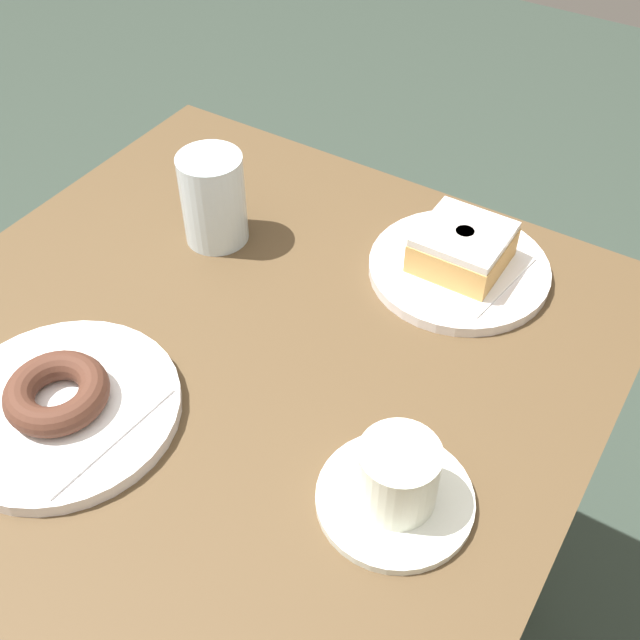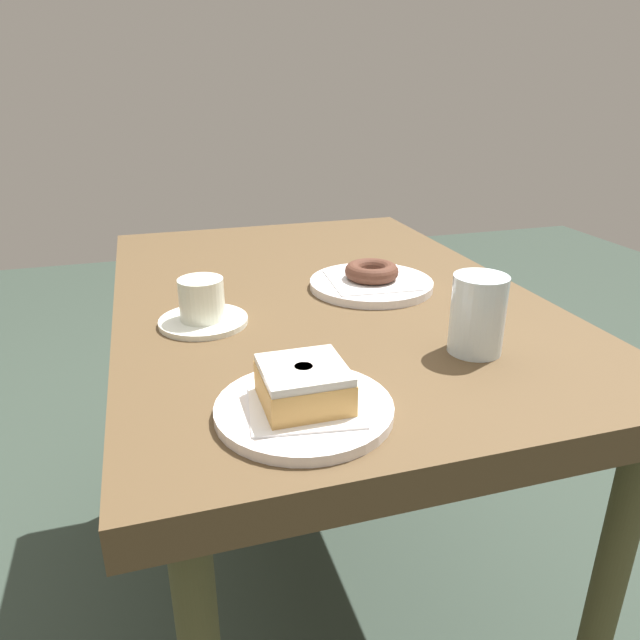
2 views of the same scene
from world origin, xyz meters
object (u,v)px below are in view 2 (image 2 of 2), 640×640
object	(u,v)px
plate_glazed_square	(304,409)
donut_chocolate_ring	(372,271)
donut_glazed_square	(304,384)
plate_chocolate_ring	(371,284)
coffee_cup	(202,306)
water_glass	(478,314)

from	to	relation	value
plate_glazed_square	donut_chocolate_ring	bearing A→B (deg)	148.84
donut_glazed_square	plate_chocolate_ring	distance (m)	0.47
coffee_cup	plate_glazed_square	bearing A→B (deg)	14.74
donut_glazed_square	donut_chocolate_ring	xyz separation A→B (m)	(-0.40, 0.24, -0.01)
donut_chocolate_ring	water_glass	world-z (taller)	water_glass
plate_glazed_square	water_glass	world-z (taller)	water_glass
donut_glazed_square	water_glass	distance (m)	0.30
plate_chocolate_ring	donut_chocolate_ring	distance (m)	0.03
donut_glazed_square	plate_chocolate_ring	xyz separation A→B (m)	(-0.40, 0.24, -0.03)
donut_glazed_square	water_glass	bearing A→B (deg)	108.78
donut_chocolate_ring	donut_glazed_square	bearing A→B (deg)	-31.16
plate_chocolate_ring	donut_glazed_square	bearing A→B (deg)	-31.16
water_glass	plate_glazed_square	bearing A→B (deg)	-71.22
donut_chocolate_ring	water_glass	xyz separation A→B (m)	(0.31, 0.04, 0.02)
plate_glazed_square	donut_glazed_square	distance (m)	0.03
plate_glazed_square	plate_chocolate_ring	bearing A→B (deg)	148.84
plate_glazed_square	donut_chocolate_ring	world-z (taller)	donut_chocolate_ring
plate_glazed_square	water_glass	xyz separation A→B (m)	(-0.10, 0.29, 0.05)
plate_chocolate_ring	coffee_cup	size ratio (longest dim) A/B	1.62
donut_chocolate_ring	coffee_cup	distance (m)	0.34
plate_chocolate_ring	coffee_cup	xyz separation A→B (m)	(0.09, -0.33, 0.02)
water_glass	coffee_cup	world-z (taller)	water_glass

